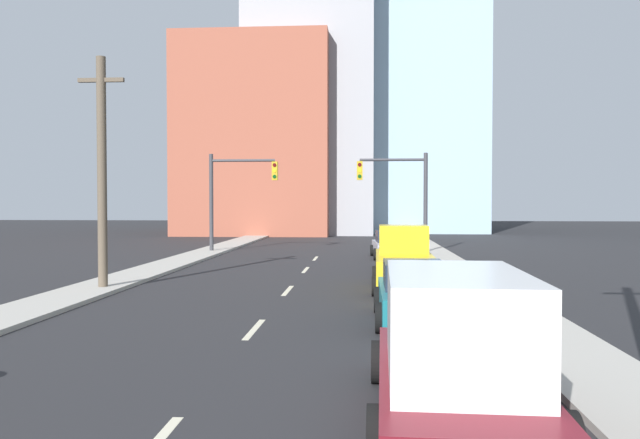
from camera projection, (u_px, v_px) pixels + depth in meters
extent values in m
cube|color=#ADA89E|center=(237.00, 243.00, 45.74)|extent=(2.03, 89.50, 0.13)
cube|color=#ADA89E|center=(421.00, 243.00, 44.79)|extent=(2.03, 89.50, 0.13)
cube|color=beige|center=(254.00, 329.00, 14.96)|extent=(0.16, 2.40, 0.01)
cube|color=beige|center=(288.00, 291.00, 21.45)|extent=(0.16, 2.40, 0.01)
cube|color=beige|center=(306.00, 270.00, 27.97)|extent=(0.16, 2.40, 0.01)
cube|color=beige|center=(315.00, 258.00, 33.61)|extent=(0.16, 2.40, 0.01)
cube|color=#9E513D|center=(262.00, 141.00, 61.72)|extent=(14.00, 16.00, 18.11)
cube|color=#99999E|center=(315.00, 83.00, 65.17)|extent=(12.00, 20.00, 31.03)
cube|color=#99B7CC|center=(414.00, 55.00, 68.30)|extent=(13.00, 20.00, 38.29)
cylinder|color=#38383D|center=(211.00, 203.00, 37.46)|extent=(0.24, 0.24, 5.93)
cylinder|color=#38383D|center=(243.00, 161.00, 37.25)|extent=(3.86, 0.16, 0.16)
cube|color=#B79319|center=(275.00, 171.00, 37.13)|extent=(0.34, 0.32, 1.10)
cylinder|color=#4C0C0C|center=(274.00, 165.00, 36.95)|extent=(0.22, 0.04, 0.22)
cylinder|color=yellow|center=(275.00, 171.00, 36.96)|extent=(0.22, 0.04, 0.22)
cylinder|color=#0C3F14|center=(275.00, 177.00, 36.97)|extent=(0.22, 0.04, 0.22)
cylinder|color=#38383D|center=(426.00, 203.00, 36.55)|extent=(0.24, 0.24, 5.93)
cylinder|color=#38383D|center=(393.00, 160.00, 36.61)|extent=(3.86, 0.16, 0.16)
cube|color=#B79319|center=(360.00, 171.00, 36.77)|extent=(0.34, 0.32, 1.10)
cylinder|color=#4C0C0C|center=(360.00, 165.00, 36.59)|extent=(0.22, 0.04, 0.22)
cylinder|color=yellow|center=(360.00, 170.00, 36.60)|extent=(0.22, 0.04, 0.22)
cylinder|color=#0C3F14|center=(360.00, 176.00, 36.61)|extent=(0.22, 0.04, 0.22)
cylinder|color=brown|center=(102.00, 174.00, 21.40)|extent=(0.32, 0.32, 8.03)
cube|color=brown|center=(101.00, 80.00, 21.31)|extent=(1.60, 0.14, 0.14)
cube|color=maroon|center=(454.00, 386.00, 8.75)|extent=(2.23, 5.44, 0.54)
cube|color=silver|center=(456.00, 322.00, 8.46)|extent=(1.92, 3.39, 1.37)
cylinder|color=black|center=(378.00, 362.00, 10.52)|extent=(0.24, 0.72, 0.72)
cylinder|color=black|center=(508.00, 365.00, 10.31)|extent=(0.24, 0.72, 0.72)
cylinder|color=black|center=(376.00, 436.00, 7.20)|extent=(0.24, 0.72, 0.72)
cube|color=#196B75|center=(414.00, 301.00, 15.78)|extent=(1.72, 4.34, 0.70)
cube|color=#1E2838|center=(414.00, 275.00, 15.76)|extent=(1.51, 1.96, 0.65)
cylinder|color=black|center=(378.00, 300.00, 17.19)|extent=(0.22, 0.72, 0.72)
cylinder|color=black|center=(443.00, 300.00, 17.06)|extent=(0.22, 0.72, 0.72)
cylinder|color=black|center=(380.00, 318.00, 14.51)|extent=(0.22, 0.72, 0.72)
cylinder|color=black|center=(457.00, 319.00, 14.38)|extent=(0.22, 0.72, 0.72)
cube|color=gold|center=(404.00, 270.00, 21.71)|extent=(2.05, 5.33, 1.04)
cube|color=gold|center=(403.00, 239.00, 22.47)|extent=(1.75, 1.62, 1.00)
cylinder|color=black|center=(375.00, 275.00, 23.44)|extent=(0.23, 0.65, 0.64)
cylinder|color=black|center=(429.00, 275.00, 23.26)|extent=(0.23, 0.65, 0.64)
cylinder|color=black|center=(375.00, 286.00, 20.17)|extent=(0.23, 0.65, 0.64)
cylinder|color=black|center=(438.00, 287.00, 19.99)|extent=(0.23, 0.65, 0.64)
cube|color=slate|center=(399.00, 259.00, 27.75)|extent=(1.73, 4.65, 0.68)
cube|color=#1E2838|center=(399.00, 245.00, 27.73)|extent=(1.52, 2.10, 0.61)
cylinder|color=black|center=(378.00, 260.00, 29.25)|extent=(0.22, 0.62, 0.62)
cylinder|color=black|center=(416.00, 261.00, 29.13)|extent=(0.22, 0.62, 0.62)
cylinder|color=black|center=(380.00, 267.00, 26.38)|extent=(0.22, 0.62, 0.62)
cylinder|color=black|center=(422.00, 267.00, 26.26)|extent=(0.22, 0.62, 0.62)
cube|color=#B2B2BC|center=(392.00, 248.00, 33.87)|extent=(2.11, 4.43, 0.70)
cube|color=#1E2838|center=(392.00, 236.00, 33.85)|extent=(1.75, 2.04, 0.63)
cylinder|color=black|center=(372.00, 250.00, 35.23)|extent=(0.25, 0.64, 0.63)
cylinder|color=black|center=(407.00, 250.00, 35.20)|extent=(0.25, 0.64, 0.63)
cylinder|color=black|center=(376.00, 254.00, 32.55)|extent=(0.25, 0.64, 0.63)
cylinder|color=black|center=(413.00, 254.00, 32.51)|extent=(0.25, 0.64, 0.63)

